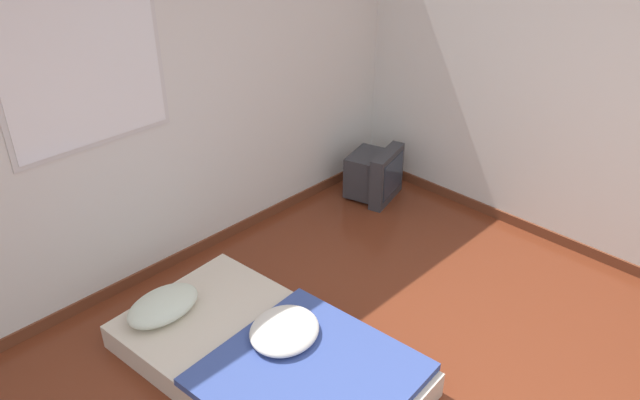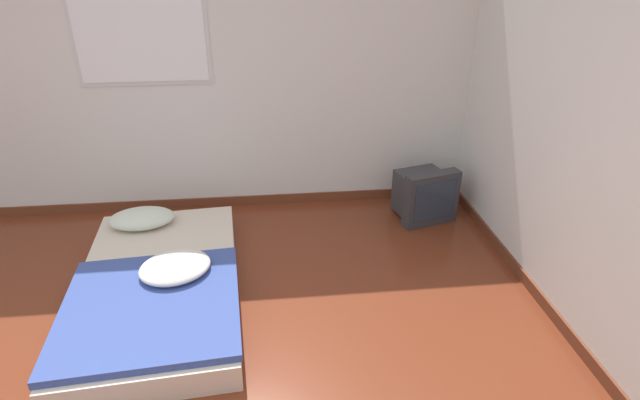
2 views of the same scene
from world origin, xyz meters
The scene contains 3 objects.
wall_back centered at (-0.01, 2.59, 1.29)m, with size 7.54×0.08×2.60m.
mattress_bed centered at (-0.09, 1.17, 0.12)m, with size 1.23×2.01×0.32m.
crt_tv centered at (2.10, 2.12, 0.23)m, with size 0.55×0.51×0.49m.
Camera 1 is at (-1.91, -1.08, 2.92)m, focal length 35.00 mm.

